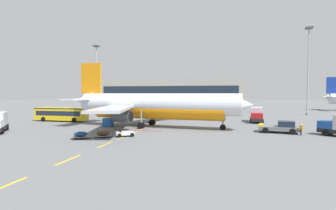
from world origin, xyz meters
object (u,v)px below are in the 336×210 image
apron_light_mast_near (97,70)px  apron_light_mast_far (308,61)px  airliner_foreground (154,106)px  baggage_train (103,134)px  ground_crew_worker (301,129)px  apron_shuttle_bus (61,113)px  catering_truck (257,115)px  uld_cargo_container (108,122)px  pushback_tug (280,127)px

apron_light_mast_near → apron_light_mast_far: apron_light_mast_far is taller
airliner_foreground → baggage_train: airliner_foreground is taller
ground_crew_worker → baggage_train: bearing=-163.1°
apron_shuttle_bus → apron_light_mast_far: bearing=27.3°
baggage_train → airliner_foreground: bearing=73.1°
apron_shuttle_bus → catering_truck: bearing=10.6°
catering_truck → apron_light_mast_far: 30.33m
ground_crew_worker → apron_light_mast_near: (-55.21, 41.46, 13.32)m
catering_truck → uld_cargo_container: (-27.67, -14.30, -0.85)m
baggage_train → catering_truck: bearing=47.8°
pushback_tug → apron_shuttle_bus: apron_shuttle_bus is taller
catering_truck → ground_crew_worker: catering_truck is taller
baggage_train → ground_crew_worker: bearing=16.9°
pushback_tug → apron_light_mast_near: apron_light_mast_near is taller
baggage_train → ground_crew_worker: ground_crew_worker is taller
apron_shuttle_bus → baggage_train: apron_shuttle_bus is taller
ground_crew_worker → catering_truck: bearing=105.2°
airliner_foreground → apron_light_mast_far: size_ratio=1.41×
pushback_tug → catering_truck: catering_truck is taller
pushback_tug → ground_crew_worker: size_ratio=3.81×
baggage_train → apron_light_mast_far: size_ratio=0.33×
ground_crew_worker → apron_shuttle_bus: bearing=168.9°
pushback_tug → apron_shuttle_bus: bearing=170.8°
apron_shuttle_bus → apron_light_mast_near: (-8.59, 32.31, 12.52)m
catering_truck → apron_light_mast_far: apron_light_mast_far is taller
catering_truck → ground_crew_worker: 17.67m
airliner_foreground → baggage_train: size_ratio=4.29×
apron_light_mast_near → ground_crew_worker: bearing=-36.9°
ground_crew_worker → uld_cargo_container: size_ratio=0.99×
pushback_tug → apron_light_mast_far: size_ratio=0.26×
uld_cargo_container → apron_light_mast_near: size_ratio=0.07×
ground_crew_worker → apron_light_mast_far: 43.06m
baggage_train → uld_cargo_container: bearing=112.5°
airliner_foreground → apron_shuttle_bus: (-22.77, 5.01, -2.20)m
baggage_train → apron_light_mast_near: (-27.54, 49.86, 13.75)m
apron_light_mast_near → pushback_tug: bearing=-36.9°
apron_shuttle_bus → apron_light_mast_far: size_ratio=0.49×
pushback_tug → uld_cargo_container: size_ratio=3.78×
apron_light_mast_far → baggage_train: bearing=-129.3°
ground_crew_worker → pushback_tug: bearing=142.2°
ground_crew_worker → apron_light_mast_near: bearing=143.1°
apron_shuttle_bus → uld_cargo_container: apron_shuttle_bus is taller
airliner_foreground → ground_crew_worker: size_ratio=20.87×
apron_shuttle_bus → ground_crew_worker: bearing=-11.1°
pushback_tug → baggage_train: (-25.13, -10.38, -0.38)m
uld_cargo_container → apron_light_mast_near: bearing=120.6°
pushback_tug → apron_light_mast_near: 67.17m
apron_shuttle_bus → pushback_tug: bearing=-9.2°
apron_light_mast_near → airliner_foreground: bearing=-50.0°
catering_truck → baggage_train: (-23.05, -25.45, -1.12)m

